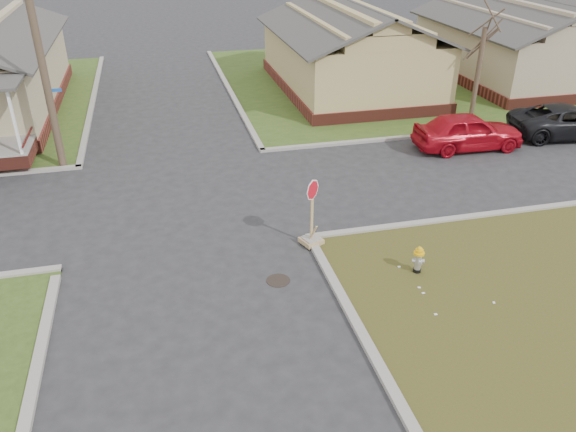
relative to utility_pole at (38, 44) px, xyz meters
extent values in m
plane|color=#29292B|center=(4.20, -8.90, -4.66)|extent=(120.00, 120.00, 0.00)
cube|color=#354F1C|center=(26.20, 9.10, -4.64)|extent=(37.00, 19.00, 0.05)
cylinder|color=black|center=(6.40, -9.40, -4.66)|extent=(0.64, 0.64, 0.01)
cube|color=maroon|center=(14.20, 7.60, -4.36)|extent=(7.20, 11.20, 0.60)
cube|color=tan|center=(14.20, 7.60, -2.76)|extent=(7.00, 11.00, 2.60)
cube|color=maroon|center=(24.20, 7.60, -4.36)|extent=(7.20, 11.20, 0.60)
cube|color=tan|center=(24.20, 7.60, -2.76)|extent=(7.00, 11.00, 2.60)
cylinder|color=#4A3A2A|center=(0.00, 0.00, -0.16)|extent=(0.28, 0.28, 9.00)
cylinder|color=#4A3A2A|center=(18.20, 1.30, -2.51)|extent=(0.22, 0.22, 4.20)
cylinder|color=black|center=(10.16, -9.95, -4.56)|extent=(0.22, 0.22, 0.10)
cylinder|color=silver|center=(10.16, -9.95, -4.29)|extent=(0.19, 0.19, 0.45)
sphere|color=silver|center=(10.16, -9.95, -4.06)|extent=(0.19, 0.19, 0.19)
cylinder|color=yellow|center=(10.16, -9.95, -4.02)|extent=(0.30, 0.30, 0.06)
cylinder|color=yellow|center=(10.16, -9.95, -3.95)|extent=(0.22, 0.22, 0.10)
sphere|color=yellow|center=(10.16, -9.95, -3.89)|extent=(0.15, 0.15, 0.15)
cube|color=tan|center=(7.77, -7.80, -4.54)|extent=(0.57, 0.57, 0.14)
cube|color=#9A948D|center=(7.77, -7.80, -4.45)|extent=(0.46, 0.46, 0.04)
cube|color=tan|center=(7.77, -7.80, -3.55)|extent=(0.08, 0.04, 1.94)
cylinder|color=red|center=(7.77, -7.84, -2.85)|extent=(0.52, 0.23, 0.56)
cylinder|color=white|center=(7.77, -7.83, -2.85)|extent=(0.59, 0.26, 0.63)
imported|color=#B20C1A|center=(16.11, -1.96, -3.90)|extent=(4.54, 1.99, 1.52)
imported|color=black|center=(21.12, -1.68, -3.97)|extent=(5.25, 3.01, 1.38)
camera|label=1|loc=(3.72, -21.49, 4.06)|focal=35.00mm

